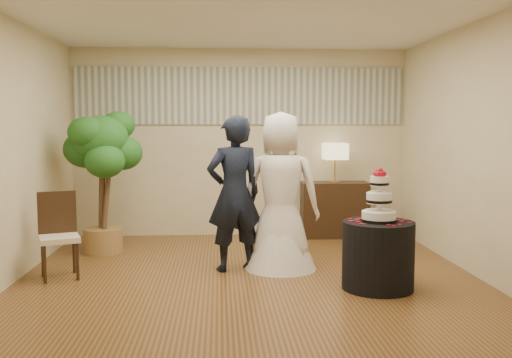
{
  "coord_description": "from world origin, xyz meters",
  "views": [
    {
      "loc": [
        -0.32,
        -6.09,
        1.67
      ],
      "look_at": [
        0.1,
        0.4,
        1.05
      ],
      "focal_mm": 40.0,
      "sensor_mm": 36.0,
      "label": 1
    }
  ],
  "objects": [
    {
      "name": "wall_back",
      "position": [
        0.0,
        2.5,
        1.4
      ],
      "size": [
        5.0,
        0.06,
        2.8
      ],
      "primitive_type": "cube",
      "color": "beige",
      "rests_on": "ground"
    },
    {
      "name": "console",
      "position": [
        1.39,
        2.24,
        0.41
      ],
      "size": [
        1.0,
        0.46,
        0.82
      ],
      "primitive_type": "cube",
      "rotation": [
        0.0,
        0.0,
        -0.03
      ],
      "color": "black",
      "rests_on": "floor"
    },
    {
      "name": "groom",
      "position": [
        -0.15,
        0.36,
        0.89
      ],
      "size": [
        0.75,
        0.6,
        1.78
      ],
      "primitive_type": "imported",
      "rotation": [
        0.0,
        0.0,
        3.46
      ],
      "color": "black",
      "rests_on": "floor"
    },
    {
      "name": "cake_table",
      "position": [
        1.29,
        -0.49,
        0.35
      ],
      "size": [
        0.81,
        0.81,
        0.69
      ],
      "primitive_type": "cylinder",
      "rotation": [
        0.0,
        0.0,
        -0.13
      ],
      "color": "black",
      "rests_on": "floor"
    },
    {
      "name": "floor",
      "position": [
        0.0,
        0.0,
        0.0
      ],
      "size": [
        5.0,
        5.0,
        0.0
      ],
      "primitive_type": "cube",
      "color": "brown",
      "rests_on": "ground"
    },
    {
      "name": "ceiling",
      "position": [
        0.0,
        0.0,
        2.8
      ],
      "size": [
        5.0,
        5.0,
        0.0
      ],
      "primitive_type": "cube",
      "color": "white",
      "rests_on": "wall_back"
    },
    {
      "name": "wall_left",
      "position": [
        -2.5,
        0.0,
        1.4
      ],
      "size": [
        0.06,
        5.0,
        2.8
      ],
      "primitive_type": "cube",
      "color": "beige",
      "rests_on": "ground"
    },
    {
      "name": "ficus_tree",
      "position": [
        -1.85,
        1.38,
        0.95
      ],
      "size": [
        1.26,
        1.26,
        1.89
      ],
      "primitive_type": null,
      "rotation": [
        0.0,
        0.0,
        -0.64
      ],
      "color": "#24621F",
      "rests_on": "floor"
    },
    {
      "name": "mural_border",
      "position": [
        0.0,
        2.48,
        2.1
      ],
      "size": [
        4.9,
        0.02,
        0.85
      ],
      "primitive_type": "cube",
      "color": "#A7AC98",
      "rests_on": "wall_back"
    },
    {
      "name": "wedding_cake",
      "position": [
        1.29,
        -0.49,
        0.97
      ],
      "size": [
        0.35,
        0.35,
        0.55
      ],
      "primitive_type": null,
      "color": "white",
      "rests_on": "cake_table"
    },
    {
      "name": "table_lamp",
      "position": [
        1.39,
        2.24,
        1.11
      ],
      "size": [
        0.34,
        0.34,
        0.58
      ],
      "primitive_type": null,
      "color": "beige",
      "rests_on": "console"
    },
    {
      "name": "wall_right",
      "position": [
        2.5,
        0.0,
        1.4
      ],
      "size": [
        0.06,
        5.0,
        2.8
      ],
      "primitive_type": "cube",
      "color": "beige",
      "rests_on": "ground"
    },
    {
      "name": "side_chair",
      "position": [
        -2.06,
        0.13,
        0.47
      ],
      "size": [
        0.56,
        0.57,
        0.94
      ],
      "primitive_type": null,
      "rotation": [
        0.0,
        0.0,
        0.35
      ],
      "color": "black",
      "rests_on": "floor"
    },
    {
      "name": "bride",
      "position": [
        0.39,
        0.39,
        0.91
      ],
      "size": [
        1.05,
        1.0,
        1.82
      ],
      "primitive_type": "imported",
      "rotation": [
        0.0,
        0.0,
        2.92
      ],
      "color": "white",
      "rests_on": "floor"
    },
    {
      "name": "wall_front",
      "position": [
        0.0,
        -2.5,
        1.4
      ],
      "size": [
        5.0,
        0.06,
        2.8
      ],
      "primitive_type": "cube",
      "color": "beige",
      "rests_on": "ground"
    }
  ]
}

